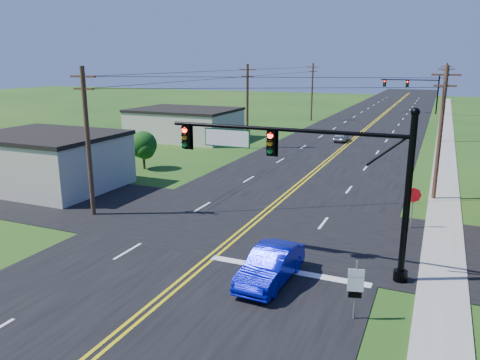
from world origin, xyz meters
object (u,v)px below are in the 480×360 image
at_px(signal_mast_main, 304,165).
at_px(stop_sign, 413,199).
at_px(signal_mast_far, 412,88).
at_px(route_sign, 356,286).
at_px(blue_car, 271,266).

height_order(signal_mast_main, stop_sign, signal_mast_main).
height_order(signal_mast_far, route_sign, signal_mast_far).
xyz_separation_m(signal_mast_far, route_sign, (3.06, -75.93, -3.18)).
xyz_separation_m(route_sign, stop_sign, (1.26, 11.08, 0.38)).
height_order(blue_car, route_sign, route_sign).
bearing_deg(route_sign, stop_sign, 69.25).
xyz_separation_m(signal_mast_far, stop_sign, (4.32, -64.85, -2.80)).
bearing_deg(signal_mast_far, blue_car, -90.59).
distance_m(route_sign, stop_sign, 11.16).
relative_size(signal_mast_main, route_sign, 4.83).
distance_m(signal_mast_main, route_sign, 6.07).
relative_size(signal_mast_far, route_sign, 4.70).
bearing_deg(signal_mast_main, blue_car, -106.18).
distance_m(blue_car, stop_sign, 10.78).
relative_size(signal_mast_far, stop_sign, 4.54).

